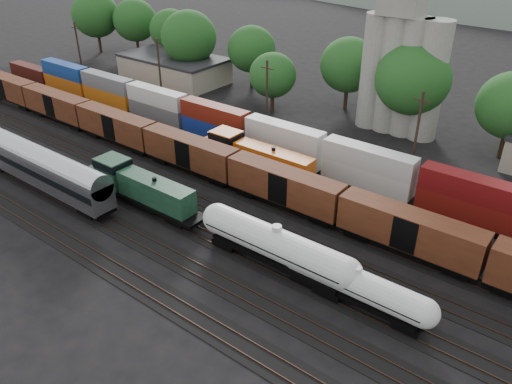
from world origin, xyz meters
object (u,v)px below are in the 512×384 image
Objects in this scene: grain_silo at (402,62)px; green_locomotive at (138,186)px; tank_car_a at (276,245)px; passenger_coach at (39,165)px; orange_locomotive at (254,156)px.

green_locomotive is at bearing -109.48° from grain_silo.
passenger_coach is at bearing -171.40° from tank_car_a.
tank_car_a reaches higher than orange_locomotive.
passenger_coach is at bearing -158.53° from green_locomotive.
passenger_coach is at bearing -132.94° from orange_locomotive.
tank_car_a is at bearing -46.09° from orange_locomotive.
tank_car_a is 0.96× the size of orange_locomotive.
grain_silo is at bearing 70.52° from green_locomotive.
green_locomotive is 0.97× the size of tank_car_a.
passenger_coach is 27.33m from orange_locomotive.
green_locomotive is at bearing 21.47° from passenger_coach.
orange_locomotive is at bearing 47.06° from passenger_coach.
passenger_coach reaches higher than orange_locomotive.
orange_locomotive is at bearing 68.52° from green_locomotive.
grain_silo is at bearing 98.11° from tank_car_a.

